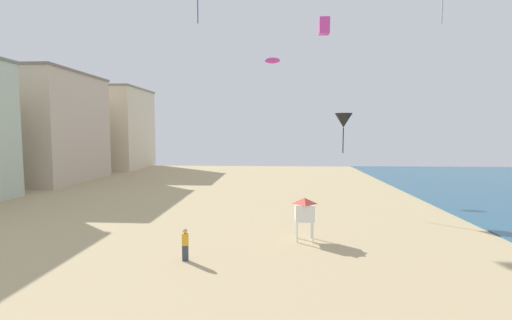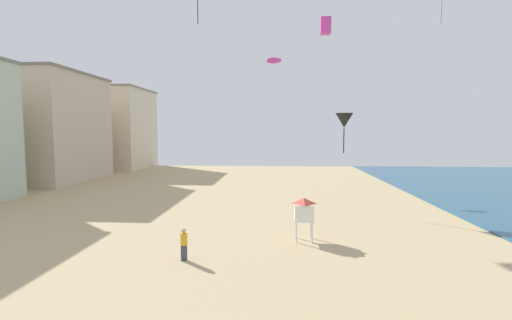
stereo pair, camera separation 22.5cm
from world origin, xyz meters
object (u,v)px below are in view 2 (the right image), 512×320
kite_flyer (184,243)px  kite_magenta_box (325,26)px  kite_black_delta (344,120)px  lifeguard_stand (304,210)px  kite_magenta_parafoil (274,60)px

kite_flyer → kite_magenta_box: (9.63, 22.32, 16.82)m
kite_black_delta → lifeguard_stand: bearing=-113.3°
kite_flyer → kite_magenta_box: 29.57m
kite_flyer → lifeguard_stand: size_ratio=0.64×
kite_flyer → kite_magenta_box: bearing=-173.7°
kite_flyer → kite_magenta_parafoil: kite_magenta_parafoil is taller
kite_flyer → kite_magenta_parafoil: size_ratio=0.91×
kite_flyer → kite_magenta_parafoil: bearing=-159.4°
kite_flyer → kite_black_delta: 17.39m
kite_magenta_parafoil → kite_magenta_box: 7.02m
kite_magenta_parafoil → kite_black_delta: size_ratio=0.55×
lifeguard_stand → kite_black_delta: 11.22m
kite_magenta_box → lifeguard_stand: bearing=-100.4°
kite_black_delta → kite_flyer: bearing=-128.5°
lifeguard_stand → kite_magenta_box: kite_magenta_box is taller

